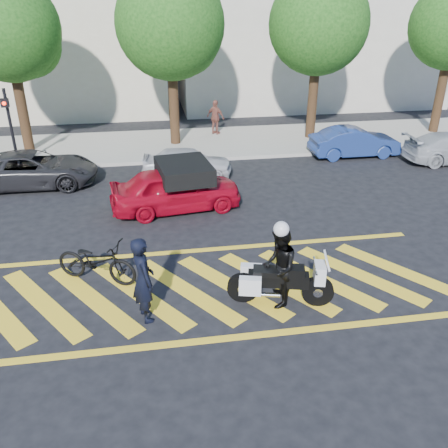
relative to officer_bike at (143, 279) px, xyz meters
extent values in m
plane|color=black|center=(1.57, 0.90, -0.98)|extent=(90.00, 90.00, 0.00)
cube|color=#9E998E|center=(1.57, 12.90, -0.91)|extent=(60.00, 5.00, 0.15)
cube|color=yellow|center=(-2.33, 0.90, -0.98)|extent=(2.43, 3.21, 0.01)
cube|color=yellow|center=(-1.23, 0.90, -0.98)|extent=(2.43, 3.21, 0.01)
cube|color=yellow|center=(-0.13, 0.90, -0.98)|extent=(2.43, 3.21, 0.01)
cube|color=yellow|center=(0.97, 0.90, -0.98)|extent=(2.43, 3.21, 0.01)
cube|color=yellow|center=(2.07, 0.90, -0.98)|extent=(2.43, 3.21, 0.01)
cube|color=yellow|center=(3.17, 0.90, -0.98)|extent=(2.43, 3.21, 0.01)
cube|color=yellow|center=(4.27, 0.90, -0.98)|extent=(2.43, 3.21, 0.01)
cube|color=yellow|center=(5.37, 0.90, -0.98)|extent=(2.43, 3.21, 0.01)
cube|color=yellow|center=(6.47, 0.90, -0.98)|extent=(2.43, 3.21, 0.01)
cube|color=yellow|center=(1.57, -1.00, -0.98)|extent=(12.00, 0.20, 0.01)
cube|color=yellow|center=(1.57, 2.80, -0.98)|extent=(12.00, 0.20, 0.01)
cube|color=beige|center=(-6.43, 21.90, 4.02)|extent=(16.00, 8.00, 10.00)
cube|color=beige|center=(10.57, 21.90, 4.52)|extent=(16.00, 8.00, 11.00)
cylinder|color=black|center=(-4.93, 12.90, 1.02)|extent=(0.44, 0.44, 4.00)
sphere|color=#174712|center=(-4.93, 12.90, 4.17)|extent=(4.20, 4.20, 4.20)
sphere|color=#174712|center=(-4.33, 13.20, 3.54)|extent=(2.73, 2.73, 2.73)
cylinder|color=black|center=(1.57, 12.90, 1.02)|extent=(0.44, 0.44, 4.00)
sphere|color=#174712|center=(1.57, 12.90, 4.28)|extent=(4.60, 4.60, 4.60)
sphere|color=#174712|center=(2.17, 13.20, 3.59)|extent=(2.99, 2.99, 2.99)
cylinder|color=black|center=(8.07, 12.90, 1.02)|extent=(0.44, 0.44, 4.00)
sphere|color=#174712|center=(8.07, 12.90, 4.23)|extent=(4.40, 4.40, 4.40)
sphere|color=#174712|center=(8.67, 13.20, 3.57)|extent=(2.86, 2.86, 2.86)
cylinder|color=black|center=(14.57, 12.90, 1.02)|extent=(0.44, 0.44, 4.00)
cylinder|color=black|center=(-4.93, 10.70, 0.62)|extent=(0.12, 0.12, 3.20)
cube|color=black|center=(-4.93, 10.50, 1.72)|extent=(0.28, 0.18, 0.32)
sphere|color=#FF260C|center=(-4.93, 10.40, 1.72)|extent=(0.14, 0.14, 0.14)
imported|color=black|center=(0.00, 0.00, 0.00)|extent=(0.66, 0.82, 1.96)
imported|color=black|center=(-1.14, 1.69, -0.43)|extent=(2.22, 1.58, 1.11)
cylinder|color=black|center=(2.21, 0.27, -0.62)|extent=(0.73, 0.33, 0.72)
cylinder|color=silver|center=(2.21, 0.27, -0.62)|extent=(0.25, 0.22, 0.22)
cylinder|color=black|center=(3.86, -0.15, -0.62)|extent=(0.73, 0.33, 0.72)
cylinder|color=silver|center=(3.86, -0.15, -0.62)|extent=(0.25, 0.22, 0.22)
cube|color=black|center=(2.98, 0.07, -0.35)|extent=(1.39, 0.61, 0.33)
cube|color=black|center=(3.30, -0.01, -0.13)|extent=(0.56, 0.44, 0.24)
cube|color=black|center=(2.72, 0.14, -0.15)|extent=(0.67, 0.51, 0.13)
cube|color=silver|center=(3.86, -0.15, -0.13)|extent=(0.35, 0.50, 0.44)
cube|color=silver|center=(2.45, 0.50, -0.38)|extent=(0.52, 0.31, 0.41)
cube|color=silver|center=(2.31, -0.05, -0.38)|extent=(0.52, 0.31, 0.41)
imported|color=black|center=(2.98, 0.06, -0.03)|extent=(0.93, 1.08, 1.91)
imported|color=#A9071C|center=(1.09, 5.69, -0.27)|extent=(4.39, 2.23, 1.43)
imported|color=black|center=(-3.93, 8.70, -0.34)|extent=(4.62, 2.18, 1.27)
imported|color=#BBBBC0|center=(1.72, 8.70, -0.40)|extent=(3.57, 1.82, 1.16)
imported|color=navy|center=(9.12, 10.10, -0.35)|extent=(3.84, 1.35, 1.26)
imported|color=brown|center=(3.64, 14.14, -0.01)|extent=(0.99, 0.95, 1.65)
camera|label=1|loc=(0.31, -8.65, 5.45)|focal=38.00mm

